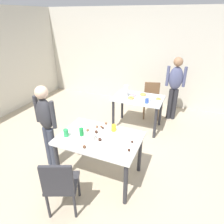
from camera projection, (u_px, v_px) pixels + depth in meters
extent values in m
plane|color=tan|center=(98.00, 168.00, 3.41)|extent=(6.40, 6.40, 0.00)
cube|color=beige|center=(148.00, 58.00, 5.48)|extent=(6.40, 0.10, 2.60)
cube|color=white|center=(99.00, 138.00, 2.94)|extent=(1.22, 0.83, 0.04)
cylinder|color=#2D2D33|center=(58.00, 163.00, 3.01)|extent=(0.06, 0.06, 0.71)
cylinder|color=#2D2D33|center=(126.00, 184.00, 2.63)|extent=(0.06, 0.06, 0.71)
cylinder|color=#2D2D33|center=(81.00, 139.00, 3.59)|extent=(0.06, 0.06, 0.71)
cylinder|color=#2D2D33|center=(140.00, 154.00, 3.21)|extent=(0.06, 0.06, 0.71)
cube|color=silver|center=(138.00, 98.00, 4.35)|extent=(1.07, 0.71, 0.04)
cylinder|color=#2D2D33|center=(113.00, 115.00, 4.44)|extent=(0.06, 0.06, 0.71)
cylinder|color=#2D2D33|center=(155.00, 123.00, 4.11)|extent=(0.06, 0.06, 0.71)
cylinder|color=#2D2D33|center=(122.00, 105.00, 4.93)|extent=(0.06, 0.06, 0.71)
cylinder|color=#2D2D33|center=(160.00, 112.00, 4.60)|extent=(0.06, 0.06, 0.71)
cube|color=#2D2D33|center=(62.00, 183.00, 2.56)|extent=(0.53, 0.53, 0.04)
cube|color=#2D2D33|center=(57.00, 180.00, 2.29)|extent=(0.36, 0.19, 0.42)
cylinder|color=#2D2D33|center=(55.00, 185.00, 2.81)|extent=(0.04, 0.04, 0.41)
cylinder|color=#2D2D33|center=(79.00, 185.00, 2.81)|extent=(0.04, 0.04, 0.41)
cylinder|color=#2D2D33|center=(48.00, 206.00, 2.50)|extent=(0.04, 0.04, 0.41)
cylinder|color=#2D2D33|center=(75.00, 206.00, 2.51)|extent=(0.04, 0.04, 0.41)
cube|color=brown|center=(151.00, 101.00, 4.95)|extent=(0.49, 0.49, 0.04)
cube|color=brown|center=(152.00, 90.00, 5.00)|extent=(0.38, 0.14, 0.42)
cylinder|color=brown|center=(158.00, 113.00, 4.88)|extent=(0.04, 0.04, 0.41)
cylinder|color=brown|center=(144.00, 112.00, 4.92)|extent=(0.04, 0.04, 0.41)
cylinder|color=brown|center=(157.00, 107.00, 5.18)|extent=(0.04, 0.04, 0.41)
cylinder|color=brown|center=(144.00, 106.00, 5.22)|extent=(0.04, 0.04, 0.41)
cylinder|color=#383D4C|center=(48.00, 146.00, 3.37)|extent=(0.11, 0.11, 0.74)
cylinder|color=#383D4C|center=(53.00, 148.00, 3.31)|extent=(0.11, 0.11, 0.74)
ellipsoid|color=#333338|center=(45.00, 114.00, 3.06)|extent=(0.35, 0.26, 0.52)
sphere|color=beige|center=(41.00, 92.00, 2.90)|extent=(0.20, 0.20, 0.20)
cylinder|color=#333338|center=(37.00, 109.00, 3.13)|extent=(0.08, 0.08, 0.45)
cylinder|color=#333338|center=(53.00, 115.00, 2.95)|extent=(0.08, 0.08, 0.45)
cylinder|color=#28282D|center=(174.00, 105.00, 4.87)|extent=(0.11, 0.11, 0.78)
cylinder|color=#28282D|center=(170.00, 104.00, 4.89)|extent=(0.11, 0.11, 0.78)
ellipsoid|color=#4C5175|center=(176.00, 78.00, 4.59)|extent=(0.35, 0.26, 0.55)
sphere|color=#997051|center=(178.00, 62.00, 4.42)|extent=(0.21, 0.21, 0.21)
cylinder|color=#4C5175|center=(185.00, 77.00, 4.53)|extent=(0.08, 0.08, 0.47)
cylinder|color=#4C5175|center=(168.00, 76.00, 4.60)|extent=(0.08, 0.08, 0.47)
cylinder|color=white|center=(89.00, 136.00, 2.88)|extent=(0.17, 0.17, 0.08)
cylinder|color=#198438|center=(81.00, 132.00, 2.95)|extent=(0.07, 0.07, 0.12)
cube|color=silver|center=(120.00, 145.00, 2.76)|extent=(0.17, 0.02, 0.01)
cylinder|color=yellow|center=(114.00, 128.00, 3.07)|extent=(0.08, 0.08, 0.10)
cylinder|color=green|center=(66.00, 133.00, 2.93)|extent=(0.07, 0.07, 0.12)
sphere|color=brown|center=(88.00, 130.00, 3.06)|extent=(0.05, 0.05, 0.05)
sphere|color=brown|center=(84.00, 147.00, 2.68)|extent=(0.05, 0.05, 0.05)
sphere|color=#3D2319|center=(103.00, 128.00, 3.14)|extent=(0.04, 0.04, 0.04)
sphere|color=#3D2319|center=(96.00, 132.00, 3.02)|extent=(0.05, 0.05, 0.05)
sphere|color=brown|center=(101.00, 126.00, 3.18)|extent=(0.04, 0.04, 0.04)
sphere|color=#3D2319|center=(129.00, 150.00, 2.63)|extent=(0.04, 0.04, 0.04)
sphere|color=brown|center=(97.00, 127.00, 3.17)|extent=(0.05, 0.05, 0.05)
sphere|color=brown|center=(106.00, 123.00, 3.26)|extent=(0.04, 0.04, 0.04)
sphere|color=#3D2319|center=(132.00, 142.00, 2.80)|extent=(0.04, 0.04, 0.04)
sphere|color=#3D2319|center=(100.00, 139.00, 2.84)|extent=(0.05, 0.05, 0.05)
cylinder|color=white|center=(126.00, 91.00, 4.36)|extent=(0.10, 0.10, 0.25)
cylinder|color=#3351B2|center=(147.00, 101.00, 4.04)|extent=(0.07, 0.07, 0.10)
cylinder|color=white|center=(149.00, 99.00, 4.13)|extent=(0.08, 0.08, 0.11)
torus|color=gold|center=(131.00, 98.00, 4.26)|extent=(0.14, 0.14, 0.04)
torus|color=gold|center=(158.00, 99.00, 4.22)|extent=(0.11, 0.11, 0.03)
torus|color=white|center=(136.00, 92.00, 4.58)|extent=(0.11, 0.11, 0.03)
torus|color=pink|center=(133.00, 95.00, 4.41)|extent=(0.13, 0.13, 0.04)
torus|color=gold|center=(143.00, 94.00, 4.45)|extent=(0.14, 0.14, 0.04)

